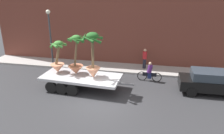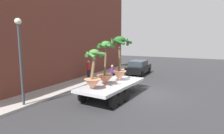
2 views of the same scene
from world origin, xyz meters
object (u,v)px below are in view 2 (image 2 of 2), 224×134
(potted_palm_middle, at_px, (120,60))
(potted_palm_front, at_px, (105,68))
(flatbed_trailer, at_px, (111,87))
(pedestrian_near_gate, at_px, (89,69))
(street_lamp, at_px, (20,51))
(cyclist, at_px, (112,74))
(potted_palm_rear, at_px, (93,73))
(parked_car, at_px, (139,67))

(potted_palm_middle, relative_size, potted_palm_front, 1.11)
(flatbed_trailer, bearing_deg, pedestrian_near_gate, 47.23)
(pedestrian_near_gate, height_order, street_lamp, street_lamp)
(potted_palm_front, height_order, pedestrian_near_gate, potted_palm_front)
(cyclist, bearing_deg, flatbed_trailer, -154.13)
(potted_palm_rear, bearing_deg, potted_palm_middle, -9.35)
(potted_palm_rear, xyz_separation_m, street_lamp, (-2.14, 3.34, 1.31))
(potted_palm_front, distance_m, pedestrian_near_gate, 6.30)
(cyclist, bearing_deg, pedestrian_near_gate, 103.40)
(cyclist, bearing_deg, potted_palm_front, -157.72)
(potted_palm_front, bearing_deg, pedestrian_near_gate, 44.19)
(potted_palm_middle, height_order, street_lamp, street_lamp)
(potted_palm_middle, xyz_separation_m, parked_car, (7.81, 1.27, -1.64))
(parked_car, bearing_deg, pedestrian_near_gate, 143.38)
(potted_palm_middle, height_order, cyclist, potted_palm_middle)
(potted_palm_rear, distance_m, street_lamp, 4.18)
(flatbed_trailer, xyz_separation_m, cyclist, (4.83, 2.34, -0.09))
(parked_car, distance_m, pedestrian_near_gate, 5.83)
(cyclist, xyz_separation_m, parked_car, (4.13, -1.19, 0.16))
(potted_palm_middle, height_order, parked_car, potted_palm_middle)
(flatbed_trailer, bearing_deg, potted_palm_front, 122.33)
(street_lamp, bearing_deg, potted_palm_middle, -38.02)
(street_lamp, bearing_deg, parked_car, -11.27)
(parked_car, xyz_separation_m, pedestrian_near_gate, (-4.68, 3.47, 0.22))
(cyclist, relative_size, pedestrian_near_gate, 1.08)
(flatbed_trailer, relative_size, pedestrian_near_gate, 3.79)
(potted_palm_rear, height_order, potted_palm_middle, potted_palm_middle)
(potted_palm_rear, distance_m, parked_car, 10.60)
(potted_palm_rear, bearing_deg, potted_palm_front, -1.85)
(flatbed_trailer, height_order, street_lamp, street_lamp)
(flatbed_trailer, xyz_separation_m, potted_palm_front, (-0.18, 0.29, 1.29))
(cyclist, bearing_deg, potted_palm_middle, -146.32)
(pedestrian_near_gate, bearing_deg, street_lamp, -173.20)
(flatbed_trailer, bearing_deg, potted_palm_middle, -5.65)
(flatbed_trailer, relative_size, cyclist, 3.52)
(cyclist, relative_size, parked_car, 0.43)
(potted_palm_middle, xyz_separation_m, pedestrian_near_gate, (3.14, 4.74, -1.42))
(flatbed_trailer, distance_m, pedestrian_near_gate, 6.31)
(flatbed_trailer, relative_size, parked_car, 1.51)
(potted_palm_middle, xyz_separation_m, street_lamp, (-4.85, 3.79, 0.77))
(potted_palm_middle, distance_m, street_lamp, 6.20)
(cyclist, distance_m, pedestrian_near_gate, 2.38)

